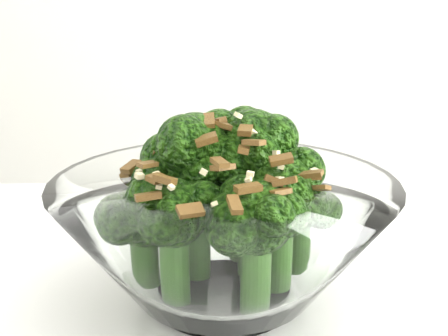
# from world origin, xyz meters

# --- Properties ---
(broccoli_dish) EXTENTS (0.23, 0.23, 0.13)m
(broccoli_dish) POSITION_xyz_m (-0.17, 0.07, 0.80)
(broccoli_dish) COLOR white
(broccoli_dish) RESTS_ON table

